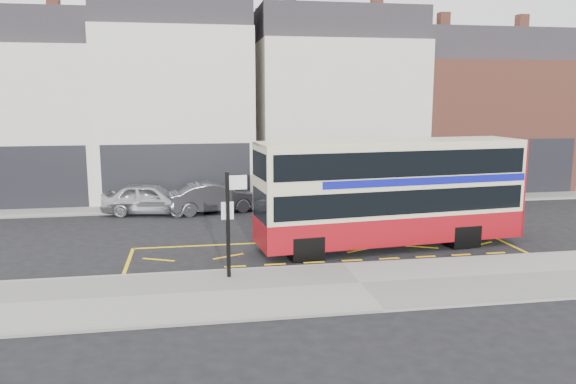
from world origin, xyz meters
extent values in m
plane|color=black|center=(0.00, 0.00, 0.00)|extent=(120.00, 120.00, 0.00)
cube|color=gray|center=(0.00, -2.30, 0.07)|extent=(40.00, 4.00, 0.15)
cube|color=gray|center=(0.00, -0.38, 0.07)|extent=(40.00, 0.15, 0.15)
cube|color=gray|center=(0.00, 11.00, 0.07)|extent=(50.00, 3.00, 0.15)
cube|color=beige|center=(-13.50, 15.00, 4.00)|extent=(8.00, 8.00, 8.00)
cube|color=#28262B|center=(-13.50, 15.00, 8.90)|extent=(8.00, 7.20, 1.80)
cube|color=brown|center=(-11.50, 14.00, 10.20)|extent=(0.60, 0.60, 1.20)
cube|color=black|center=(-13.50, 11.02, 1.60)|extent=(7.36, 0.06, 3.20)
cube|color=black|center=(-13.50, 11.04, 1.40)|extent=(5.60, 0.04, 2.00)
cube|color=silver|center=(-5.50, 15.00, 4.50)|extent=(8.00, 8.00, 9.00)
cube|color=#28262B|center=(-5.50, 15.00, 9.90)|extent=(8.00, 7.20, 1.80)
cube|color=black|center=(-5.50, 11.02, 1.60)|extent=(7.36, 0.06, 3.20)
cube|color=black|center=(-5.50, 11.04, 1.40)|extent=(5.60, 0.04, 2.00)
cube|color=beige|center=(3.50, 15.00, 4.25)|extent=(9.00, 8.00, 8.50)
cube|color=#28262B|center=(3.50, 15.00, 9.40)|extent=(9.00, 7.20, 1.80)
cube|color=brown|center=(0.80, 14.00, 10.70)|extent=(0.60, 0.60, 1.20)
cube|color=brown|center=(5.75, 14.00, 10.70)|extent=(0.60, 0.60, 1.20)
cube|color=#147540|center=(3.50, 11.02, 1.60)|extent=(8.28, 0.06, 3.20)
cube|color=black|center=(3.50, 11.04, 1.40)|extent=(6.30, 0.04, 2.00)
cube|color=brown|center=(12.50, 15.00, 3.75)|extent=(9.00, 8.00, 7.50)
cube|color=#28262B|center=(12.50, 15.00, 8.40)|extent=(9.00, 7.20, 1.80)
cube|color=brown|center=(9.80, 14.00, 9.70)|extent=(0.60, 0.60, 1.20)
cube|color=brown|center=(14.75, 14.00, 9.70)|extent=(0.60, 0.60, 1.20)
cube|color=black|center=(12.50, 11.02, 1.60)|extent=(8.28, 0.06, 3.20)
cube|color=black|center=(12.50, 11.04, 1.40)|extent=(6.30, 0.04, 2.00)
cube|color=beige|center=(2.41, 1.89, 2.14)|extent=(10.07, 3.25, 3.64)
cube|color=maroon|center=(2.41, 1.89, 0.81)|extent=(10.12, 3.30, 0.99)
cube|color=maroon|center=(7.32, 2.39, 2.14)|extent=(0.29, 2.28, 3.64)
cube|color=black|center=(2.41, 1.89, 1.89)|extent=(9.69, 3.27, 0.85)
cube|color=black|center=(2.41, 1.89, 3.24)|extent=(9.69, 3.27, 0.90)
cube|color=#0D1092|center=(3.31, 1.98, 2.61)|extent=(8.11, 3.10, 0.27)
cube|color=black|center=(-2.49, 1.38, 1.66)|extent=(0.27, 2.06, 1.44)
cube|color=black|center=(-2.49, 1.38, 3.24)|extent=(0.27, 2.06, 0.90)
cube|color=black|center=(-2.48, 1.38, 2.52)|extent=(0.21, 1.57, 0.31)
cube|color=beige|center=(2.41, 1.89, 3.91)|extent=(10.06, 3.16, 0.11)
cylinder|color=black|center=(-0.97, 0.53, 0.45)|extent=(0.92, 0.34, 0.90)
cylinder|color=black|center=(-1.18, 2.53, 0.45)|extent=(0.92, 0.34, 0.90)
cylinder|color=black|center=(5.11, 1.16, 0.45)|extent=(0.92, 0.34, 0.90)
cylinder|color=black|center=(4.91, 3.15, 0.45)|extent=(0.92, 0.34, 0.90)
cube|color=black|center=(-3.77, -1.10, 1.75)|extent=(0.12, 0.12, 3.21)
cube|color=white|center=(-3.45, -1.07, 3.04)|extent=(0.58, 0.09, 0.47)
cube|color=white|center=(-3.77, -1.03, 2.18)|extent=(0.38, 0.07, 0.53)
imported|color=#B7B7BC|center=(-6.77, 9.39, 0.75)|extent=(4.64, 2.49, 1.50)
imported|color=#44464D|center=(-3.78, 9.33, 0.73)|extent=(4.65, 2.49, 1.45)
imported|color=white|center=(7.45, 9.75, 0.75)|extent=(5.52, 3.32, 1.50)
cylinder|color=#302015|center=(7.11, 12.30, 0.88)|extent=(0.24, 0.24, 1.76)
camera|label=1|loc=(-4.81, -17.50, 5.56)|focal=35.00mm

